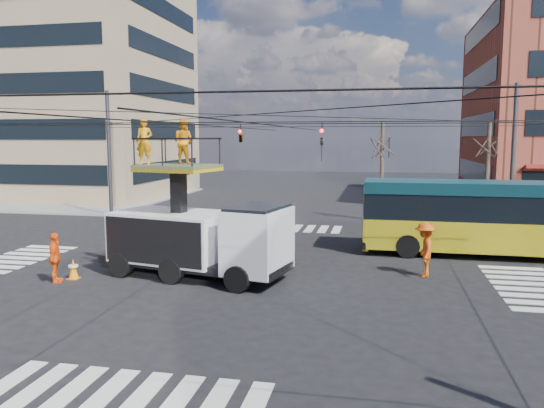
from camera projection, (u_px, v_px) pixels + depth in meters
The scene contains 12 objects.
ground at pixel (246, 272), 20.10m from camera, with size 120.00×120.00×0.00m, color black.
sidewalk_nw at pixel (66, 197), 44.66m from camera, with size 18.00×18.00×0.12m, color slate.
crosswalks at pixel (246, 272), 20.10m from camera, with size 22.40×22.40×0.02m, color silver, non-canonical shape.
building_tower at pixel (67, 22), 45.87m from camera, with size 18.06×16.06×30.00m.
overhead_network at pixel (246, 159), 19.97m from camera, with size 24.24×24.24×8.00m.
tree_a at pixel (382, 145), 31.66m from camera, with size 2.00×2.00×6.00m.
tree_b at pixel (489, 145), 30.48m from camera, with size 2.00×2.00×6.00m.
utility_truck at pixel (198, 224), 19.19m from camera, with size 7.33×3.81×5.76m.
city_bus at pixel (513, 217), 22.54m from camera, with size 12.60×2.77×3.20m.
traffic_cone at pixel (73, 269), 19.12m from camera, with size 0.36×0.36×0.74m, color orange.
worker_ground at pixel (55, 258), 18.57m from camera, with size 1.04×0.43×1.78m, color #FF5610.
flagger at pixel (425, 249), 19.36m from camera, with size 1.31×0.75×2.02m, color #E7540E.
Camera 1 is at (4.86, -19.03, 5.09)m, focal length 35.00 mm.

